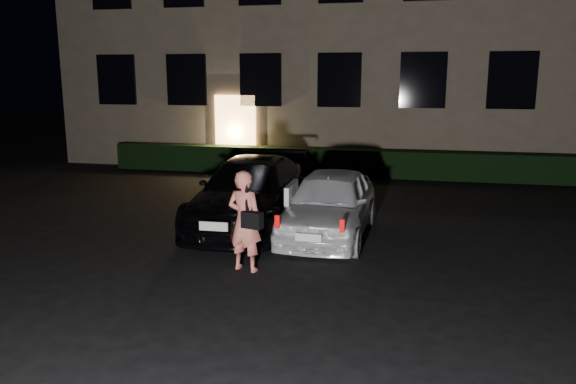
# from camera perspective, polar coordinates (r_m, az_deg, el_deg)

# --- Properties ---
(ground) EXTENTS (80.00, 80.00, 0.00)m
(ground) POSITION_cam_1_polar(r_m,az_deg,el_deg) (8.21, -5.15, -10.77)
(ground) COLOR black
(ground) RESTS_ON ground
(hedge) EXTENTS (15.00, 0.70, 0.85)m
(hedge) POSITION_cam_1_polar(r_m,az_deg,el_deg) (18.08, 4.90, 3.05)
(hedge) COLOR black
(hedge) RESTS_ON ground
(sedan) EXTENTS (2.16, 4.94, 1.39)m
(sedan) POSITION_cam_1_polar(r_m,az_deg,el_deg) (12.00, -3.79, -0.02)
(sedan) COLOR black
(sedan) RESTS_ON ground
(hatch) EXTENTS (1.71, 3.95, 1.33)m
(hatch) POSITION_cam_1_polar(r_m,az_deg,el_deg) (11.12, 4.24, -1.16)
(hatch) COLOR white
(hatch) RESTS_ON ground
(man) EXTENTS (0.70, 0.55, 1.67)m
(man) POSITION_cam_1_polar(r_m,az_deg,el_deg) (9.11, -4.39, -2.92)
(man) COLOR #E77462
(man) RESTS_ON ground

